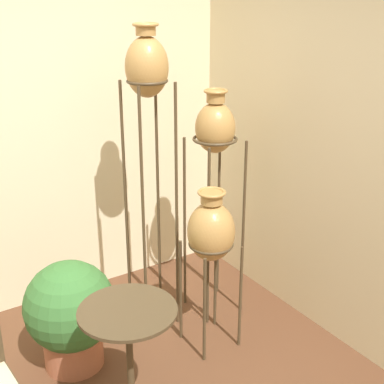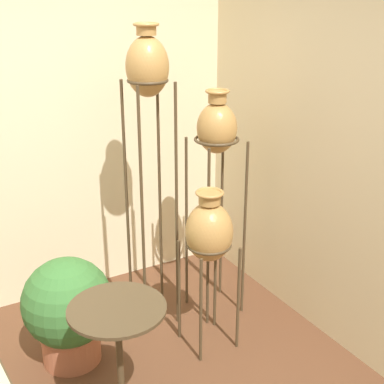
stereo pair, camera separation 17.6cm
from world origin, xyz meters
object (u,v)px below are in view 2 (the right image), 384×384
at_px(vase_stand_tall, 148,79).
at_px(potted_plant, 68,309).
at_px(vase_stand_medium, 217,135).
at_px(vase_stand_short, 209,233).
at_px(side_table, 119,343).

relative_size(vase_stand_tall, potted_plant, 2.90).
xyz_separation_m(vase_stand_medium, vase_stand_short, (-0.26, -0.34, -0.52)).
bearing_deg(vase_stand_short, side_table, -151.82).
height_order(vase_stand_medium, potted_plant, vase_stand_medium).
xyz_separation_m(vase_stand_short, potted_plant, (-0.85, 0.28, -0.44)).
bearing_deg(vase_stand_medium, vase_stand_tall, 168.35).
relative_size(vase_stand_medium, potted_plant, 2.30).
relative_size(vase_stand_tall, vase_stand_short, 1.88).
relative_size(vase_stand_medium, vase_stand_short, 1.49).
bearing_deg(vase_stand_short, vase_stand_medium, 52.54).
xyz_separation_m(vase_stand_medium, side_table, (-1.05, -0.76, -0.77)).
distance_m(vase_stand_tall, side_table, 1.56).
bearing_deg(vase_stand_short, potted_plant, 161.79).
height_order(vase_stand_tall, vase_stand_medium, vase_stand_tall).
relative_size(side_table, potted_plant, 1.09).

